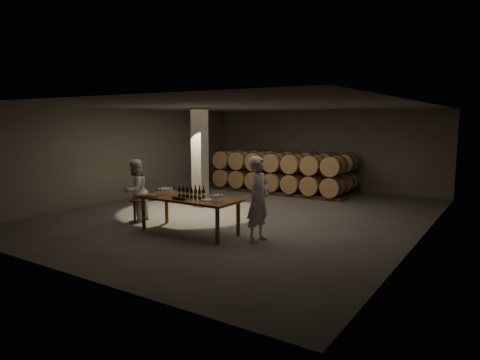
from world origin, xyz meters
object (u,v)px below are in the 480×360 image
Objects in this scene: plate at (207,200)px; person_man at (258,199)px; person_woman at (135,191)px; bottle_cluster at (191,193)px; tasting_table at (189,201)px; notebook_near at (152,195)px; stool at (137,204)px.

person_man reaches higher than plate.
person_man reaches higher than person_woman.
bottle_cluster is 0.37× the size of person_man.
notebook_near is at bearing -157.68° from tasting_table.
person_woman reaches higher than notebook_near.
bottle_cluster reaches higher than stool.
bottle_cluster is at bearing 52.75° from tasting_table.
stool is at bearing -179.52° from tasting_table.
tasting_table is 9.71× the size of notebook_near.
plate is 2.62m from person_woman.
notebook_near is at bearing -156.16° from bottle_cluster.
person_man is (2.74, 0.66, 0.08)m from notebook_near.
plate is at bearing -1.09° from stool.
person_man is at bearing 8.91° from tasting_table.
person_woman reaches higher than stool.
person_man is 3.87m from person_woman.
plate is at bearing -10.59° from bottle_cluster.
bottle_cluster is at bearing 99.68° from person_man.
person_man is at bearing 15.77° from plate.
tasting_table is 0.22m from bottle_cluster.
bottle_cluster is at bearing 169.41° from plate.
bottle_cluster is 2.76× the size of plate.
plate is 1.53m from notebook_near.
bottle_cluster is at bearing 81.83° from person_woman.
person_man is (1.80, 0.24, -0.01)m from bottle_cluster.
stool is at bearing 48.99° from person_woman.
notebook_near is at bearing 105.47° from person_man.
person_man reaches higher than stool.
person_woman is at bearing 176.56° from plate.
person_woman is (-1.12, 0.47, -0.04)m from notebook_near.
stool is (-0.96, 0.36, -0.38)m from notebook_near.
plate reaches higher than tasting_table.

